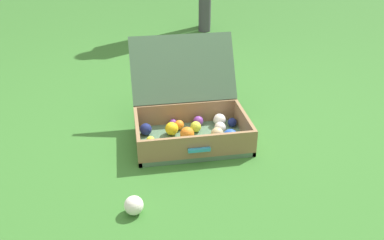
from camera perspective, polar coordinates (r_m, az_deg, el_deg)
name	(u,v)px	position (r m, az deg, el deg)	size (l,w,h in m)	color
ground_plane	(206,145)	(2.14, 2.03, -3.57)	(16.00, 16.00, 0.00)	#336B28
open_suitcase	(190,118)	(2.17, -0.23, 0.24)	(0.59, 0.62, 0.48)	#4C7051
stray_ball_on_grass	(134,205)	(1.70, -8.26, -11.90)	(0.08, 0.08, 0.08)	white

